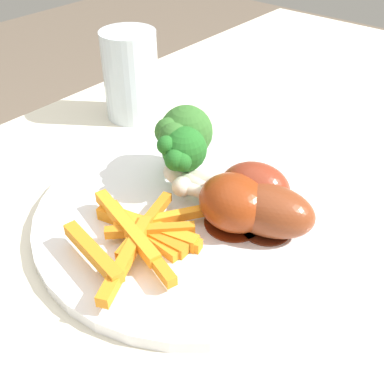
{
  "coord_description": "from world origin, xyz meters",
  "views": [
    {
      "loc": [
        -0.28,
        -0.16,
        1.01
      ],
      "look_at": [
        -0.02,
        0.06,
        0.76
      ],
      "focal_mm": 43.38,
      "sensor_mm": 36.0,
      "label": 1
    }
  ],
  "objects": [
    {
      "name": "chicken_drumstick_far",
      "position": [
        0.01,
        0.02,
        0.76
      ],
      "size": [
        0.07,
        0.12,
        0.05
      ],
      "color": "#5E1C10",
      "rests_on": "dinner_plate"
    },
    {
      "name": "dinner_plate",
      "position": [
        -0.02,
        0.06,
        0.73
      ],
      "size": [
        0.29,
        0.29,
        0.01
      ],
      "primitive_type": "cylinder",
      "color": "white",
      "rests_on": "dining_table"
    },
    {
      "name": "chicken_drumstick_extra",
      "position": [
        -0.01,
        0.02,
        0.76
      ],
      "size": [
        0.06,
        0.12,
        0.05
      ],
      "color": "#611E0A",
      "rests_on": "dinner_plate"
    },
    {
      "name": "carrot_fries_pile",
      "position": [
        -0.08,
        0.06,
        0.75
      ],
      "size": [
        0.14,
        0.12,
        0.02
      ],
      "color": "orange",
      "rests_on": "dinner_plate"
    },
    {
      "name": "water_glass",
      "position": [
        0.09,
        0.25,
        0.78
      ],
      "size": [
        0.07,
        0.07,
        0.11
      ],
      "primitive_type": "cylinder",
      "color": "silver",
      "rests_on": "dining_table"
    },
    {
      "name": "dining_table",
      "position": [
        0.0,
        0.0,
        0.62
      ],
      "size": [
        1.27,
        0.72,
        0.73
      ],
      "color": "silver",
      "rests_on": "ground_plane"
    },
    {
      "name": "chicken_drumstick_near",
      "position": [
        0.0,
        -0.01,
        0.76
      ],
      "size": [
        0.07,
        0.14,
        0.04
      ],
      "color": "#572110",
      "rests_on": "dinner_plate"
    },
    {
      "name": "broccoli_floret_middle",
      "position": [
        0.02,
        0.1,
        0.78
      ],
      "size": [
        0.06,
        0.06,
        0.07
      ],
      "color": "#89AA5A",
      "rests_on": "dinner_plate"
    },
    {
      "name": "broccoli_floret_front",
      "position": [
        -0.0,
        0.08,
        0.78
      ],
      "size": [
        0.05,
        0.05,
        0.07
      ],
      "color": "#84B450",
      "rests_on": "dinner_plate"
    }
  ]
}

